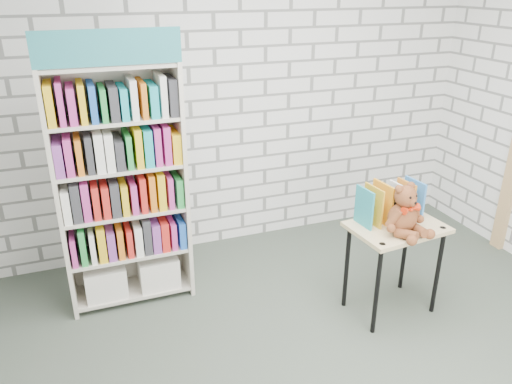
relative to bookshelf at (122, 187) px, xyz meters
name	(u,v)px	position (x,y,z in m)	size (l,w,h in m)	color
ground	(341,371)	(1.16, -1.36, -0.95)	(4.50, 4.50, 0.00)	#3E483D
room_shell	(364,103)	(1.16, -1.36, 0.83)	(4.52, 4.02, 2.81)	silver
bookshelf	(122,187)	(0.00, 0.00, 0.00)	(0.93, 0.36, 2.09)	beige
display_table	(396,238)	(1.83, -0.88, -0.33)	(0.71, 0.53, 0.72)	tan
table_books	(389,202)	(1.82, -0.77, -0.09)	(0.49, 0.25, 0.28)	teal
teddy_bear	(405,214)	(1.81, -0.98, -0.08)	(0.34, 0.32, 0.37)	maroon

